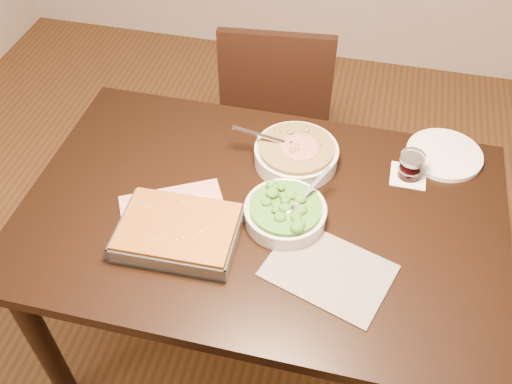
{
  "coord_description": "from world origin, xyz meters",
  "views": [
    {
      "loc": [
        0.24,
        -1.07,
        1.99
      ],
      "look_at": [
        -0.02,
        0.02,
        0.8
      ],
      "focal_mm": 40.0,
      "sensor_mm": 36.0,
      "label": 1
    }
  ],
  "objects_px": {
    "table": "(262,231)",
    "dinner_plate": "(444,155)",
    "stew_bowl": "(296,154)",
    "chair_far": "(277,105)",
    "broccoli_bowl": "(285,212)",
    "baking_dish": "(179,232)",
    "wine_tumbler": "(411,165)"
  },
  "relations": [
    {
      "from": "stew_bowl",
      "to": "table",
      "type": "bearing_deg",
      "value": -104.31
    },
    {
      "from": "baking_dish",
      "to": "chair_far",
      "type": "distance_m",
      "value": 0.99
    },
    {
      "from": "chair_far",
      "to": "table",
      "type": "bearing_deg",
      "value": 92.43
    },
    {
      "from": "table",
      "to": "dinner_plate",
      "type": "height_order",
      "value": "dinner_plate"
    },
    {
      "from": "table",
      "to": "stew_bowl",
      "type": "xyz_separation_m",
      "value": [
        0.06,
        0.23,
        0.13
      ]
    },
    {
      "from": "table",
      "to": "dinner_plate",
      "type": "relative_size",
      "value": 5.87
    },
    {
      "from": "stew_bowl",
      "to": "chair_far",
      "type": "relative_size",
      "value": 0.32
    },
    {
      "from": "stew_bowl",
      "to": "wine_tumbler",
      "type": "xyz_separation_m",
      "value": [
        0.35,
        0.02,
        0.01
      ]
    },
    {
      "from": "table",
      "to": "dinner_plate",
      "type": "bearing_deg",
      "value": 35.1
    },
    {
      "from": "stew_bowl",
      "to": "chair_far",
      "type": "distance_m",
      "value": 0.65
    },
    {
      "from": "wine_tumbler",
      "to": "dinner_plate",
      "type": "distance_m",
      "value": 0.16
    },
    {
      "from": "table",
      "to": "broccoli_bowl",
      "type": "bearing_deg",
      "value": -14.32
    },
    {
      "from": "wine_tumbler",
      "to": "stew_bowl",
      "type": "bearing_deg",
      "value": -176.92
    },
    {
      "from": "baking_dish",
      "to": "chair_far",
      "type": "height_order",
      "value": "chair_far"
    },
    {
      "from": "broccoli_bowl",
      "to": "stew_bowl",
      "type": "bearing_deg",
      "value": 93.51
    },
    {
      "from": "broccoli_bowl",
      "to": "wine_tumbler",
      "type": "xyz_separation_m",
      "value": [
        0.33,
        0.26,
        0.01
      ]
    },
    {
      "from": "broccoli_bowl",
      "to": "wine_tumbler",
      "type": "bearing_deg",
      "value": 38.12
    },
    {
      "from": "wine_tumbler",
      "to": "dinner_plate",
      "type": "bearing_deg",
      "value": 47.72
    },
    {
      "from": "baking_dish",
      "to": "wine_tumbler",
      "type": "distance_m",
      "value": 0.73
    },
    {
      "from": "wine_tumbler",
      "to": "chair_far",
      "type": "relative_size",
      "value": 0.09
    },
    {
      "from": "broccoli_bowl",
      "to": "chair_far",
      "type": "distance_m",
      "value": 0.87
    },
    {
      "from": "broccoli_bowl",
      "to": "dinner_plate",
      "type": "xyz_separation_m",
      "value": [
        0.44,
        0.38,
        -0.02
      ]
    },
    {
      "from": "baking_dish",
      "to": "stew_bowl",
      "type": "bearing_deg",
      "value": 54.19
    },
    {
      "from": "stew_bowl",
      "to": "chair_far",
      "type": "xyz_separation_m",
      "value": [
        -0.17,
        0.57,
        -0.27
      ]
    },
    {
      "from": "table",
      "to": "baking_dish",
      "type": "xyz_separation_m",
      "value": [
        -0.2,
        -0.15,
        0.12
      ]
    },
    {
      "from": "baking_dish",
      "to": "wine_tumbler",
      "type": "relative_size",
      "value": 3.94
    },
    {
      "from": "broccoli_bowl",
      "to": "baking_dish",
      "type": "bearing_deg",
      "value": -153.53
    },
    {
      "from": "table",
      "to": "stew_bowl",
      "type": "height_order",
      "value": "stew_bowl"
    },
    {
      "from": "table",
      "to": "chair_far",
      "type": "height_order",
      "value": "chair_far"
    },
    {
      "from": "wine_tumbler",
      "to": "chair_far",
      "type": "xyz_separation_m",
      "value": [
        -0.52,
        0.55,
        -0.28
      ]
    },
    {
      "from": "stew_bowl",
      "to": "dinner_plate",
      "type": "distance_m",
      "value": 0.48
    },
    {
      "from": "baking_dish",
      "to": "table",
      "type": "bearing_deg",
      "value": 35.97
    }
  ]
}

